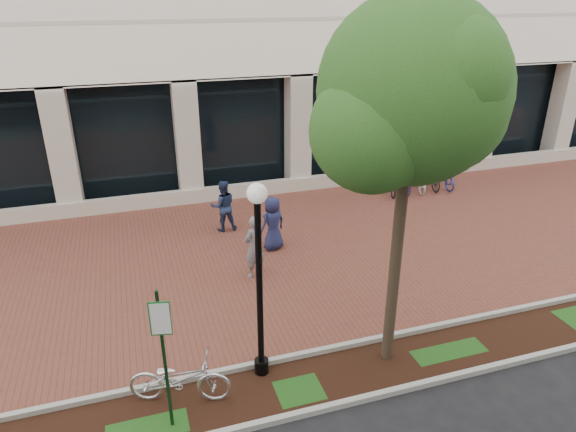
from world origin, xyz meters
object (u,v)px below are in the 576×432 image
object	(u,v)px
parking_sign	(163,345)
pedestrian_mid	(223,206)
pedestrian_left	(254,247)
bollard	(387,173)
pedestrian_right	(273,223)
locked_bicycle	(180,378)
bike_rack_cluster	(417,178)
lamppost	(259,273)
street_tree	(413,102)

from	to	relation	value
parking_sign	pedestrian_mid	bearing A→B (deg)	84.15
pedestrian_left	bollard	size ratio (longest dim) A/B	1.74
pedestrian_left	pedestrian_right	xyz separation A→B (m)	(0.88, 1.33, -0.05)
locked_bicycle	bike_rack_cluster	bearing A→B (deg)	-31.64
locked_bicycle	pedestrian_right	xyz separation A→B (m)	(3.27, 5.25, 0.31)
parking_sign	pedestrian_mid	xyz separation A→B (m)	(2.40, 7.49, -0.90)
parking_sign	lamppost	xyz separation A→B (m)	(1.82, 0.84, 0.54)
parking_sign	locked_bicycle	distance (m)	1.37
pedestrian_left	bike_rack_cluster	size ratio (longest dim) A/B	0.56
pedestrian_left	pedestrian_mid	size ratio (longest dim) A/B	1.05
pedestrian_mid	locked_bicycle	bearing A→B (deg)	73.14
street_tree	locked_bicycle	xyz separation A→B (m)	(-4.20, 0.04, -4.71)
lamppost	street_tree	distance (m)	3.95
bollard	pedestrian_right	bearing A→B (deg)	-146.57
locked_bicycle	pedestrian_left	xyz separation A→B (m)	(2.39, 3.92, 0.36)
lamppost	bollard	xyz separation A→B (m)	(7.28, 8.68, -1.75)
lamppost	pedestrian_left	world-z (taller)	lamppost
lamppost	pedestrian_right	xyz separation A→B (m)	(1.68, 4.98, -1.45)
pedestrian_right	bike_rack_cluster	distance (m)	7.09
pedestrian_left	bike_rack_cluster	bearing A→B (deg)	-174.10
lamppost	pedestrian_mid	world-z (taller)	lamppost
lamppost	parking_sign	bearing A→B (deg)	-155.28
parking_sign	pedestrian_right	world-z (taller)	parking_sign
lamppost	street_tree	world-z (taller)	street_tree
parking_sign	street_tree	world-z (taller)	street_tree
parking_sign	locked_bicycle	size ratio (longest dim) A/B	1.47
bollard	locked_bicycle	bearing A→B (deg)	-134.77
pedestrian_left	pedestrian_mid	bearing A→B (deg)	-110.21
pedestrian_left	bollard	distance (m)	8.20
pedestrian_mid	street_tree	bearing A→B (deg)	106.83
bike_rack_cluster	bollard	bearing A→B (deg)	147.73
bollard	bike_rack_cluster	bearing A→B (deg)	-41.20
pedestrian_mid	lamppost	bearing A→B (deg)	85.56
locked_bicycle	bollard	world-z (taller)	bollard
bike_rack_cluster	pedestrian_left	bearing A→B (deg)	-140.73
lamppost	bike_rack_cluster	size ratio (longest dim) A/B	1.30
bollard	bike_rack_cluster	xyz separation A→B (m)	(0.84, -0.74, -0.03)
pedestrian_mid	pedestrian_right	world-z (taller)	pedestrian_mid
locked_bicycle	bike_rack_cluster	distance (m)	12.71
parking_sign	pedestrian_right	xyz separation A→B (m)	(3.50, 5.82, -0.91)
lamppost	pedestrian_mid	distance (m)	6.83
pedestrian_left	pedestrian_mid	xyz separation A→B (m)	(-0.22, 3.00, -0.04)
locked_bicycle	pedestrian_right	bearing A→B (deg)	-13.79
locked_bicycle	pedestrian_right	distance (m)	6.19
locked_bicycle	bike_rack_cluster	xyz separation A→B (m)	(9.71, 8.20, -0.02)
street_tree	bike_rack_cluster	distance (m)	10.98
pedestrian_left	bike_rack_cluster	distance (m)	8.49
lamppost	pedestrian_mid	size ratio (longest dim) A/B	2.44
street_tree	pedestrian_right	distance (m)	6.94
pedestrian_right	pedestrian_left	bearing A→B (deg)	35.96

